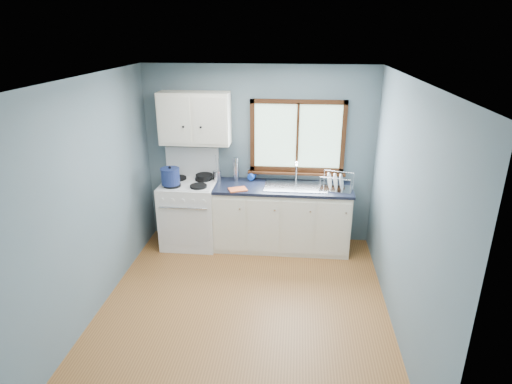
# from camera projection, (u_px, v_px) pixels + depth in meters

# --- Properties ---
(floor) EXTENTS (3.20, 3.60, 0.02)m
(floor) POSITION_uv_depth(u_px,v_px,m) (244.00, 308.00, 4.80)
(floor) COLOR #9C6330
(floor) RESTS_ON ground
(ceiling) EXTENTS (3.20, 3.60, 0.02)m
(ceiling) POSITION_uv_depth(u_px,v_px,m) (241.00, 78.00, 3.90)
(ceiling) COLOR white
(ceiling) RESTS_ON wall_back
(wall_back) EXTENTS (3.20, 0.02, 2.50)m
(wall_back) POSITION_uv_depth(u_px,v_px,m) (259.00, 156.00, 6.03)
(wall_back) COLOR slate
(wall_back) RESTS_ON ground
(wall_front) EXTENTS (3.20, 0.02, 2.50)m
(wall_front) POSITION_uv_depth(u_px,v_px,m) (206.00, 316.00, 2.67)
(wall_front) COLOR slate
(wall_front) RESTS_ON ground
(wall_left) EXTENTS (0.02, 3.60, 2.50)m
(wall_left) POSITION_uv_depth(u_px,v_px,m) (91.00, 199.00, 4.49)
(wall_left) COLOR slate
(wall_left) RESTS_ON ground
(wall_right) EXTENTS (0.02, 3.60, 2.50)m
(wall_right) POSITION_uv_depth(u_px,v_px,m) (405.00, 211.00, 4.20)
(wall_right) COLOR slate
(wall_right) RESTS_ON ground
(gas_range) EXTENTS (0.76, 0.69, 1.36)m
(gas_range) POSITION_uv_depth(u_px,v_px,m) (190.00, 212.00, 6.07)
(gas_range) COLOR white
(gas_range) RESTS_ON floor
(base_cabinets) EXTENTS (1.85, 0.60, 0.88)m
(base_cabinets) POSITION_uv_depth(u_px,v_px,m) (282.00, 220.00, 6.00)
(base_cabinets) COLOR white
(base_cabinets) RESTS_ON floor
(countertop) EXTENTS (1.89, 0.64, 0.04)m
(countertop) POSITION_uv_depth(u_px,v_px,m) (282.00, 188.00, 5.82)
(countertop) COLOR black
(countertop) RESTS_ON base_cabinets
(sink) EXTENTS (0.84, 0.46, 0.44)m
(sink) POSITION_uv_depth(u_px,v_px,m) (296.00, 191.00, 5.82)
(sink) COLOR silver
(sink) RESTS_ON countertop
(window) EXTENTS (1.36, 0.10, 1.03)m
(window) POSITION_uv_depth(u_px,v_px,m) (297.00, 142.00, 5.86)
(window) COLOR #9EC6A8
(window) RESTS_ON wall_back
(upper_cabinets) EXTENTS (0.95, 0.35, 0.70)m
(upper_cabinets) POSITION_uv_depth(u_px,v_px,m) (195.00, 118.00, 5.74)
(upper_cabinets) COLOR white
(upper_cabinets) RESTS_ON wall_back
(skillet) EXTENTS (0.37, 0.26, 0.05)m
(skillet) POSITION_uv_depth(u_px,v_px,m) (204.00, 176.00, 6.02)
(skillet) COLOR black
(skillet) RESTS_ON gas_range
(stockpot) EXTENTS (0.30, 0.30, 0.25)m
(stockpot) POSITION_uv_depth(u_px,v_px,m) (170.00, 176.00, 5.74)
(stockpot) COLOR navy
(stockpot) RESTS_ON gas_range
(utensil_crock) EXTENTS (0.15, 0.15, 0.37)m
(utensil_crock) POSITION_uv_depth(u_px,v_px,m) (217.00, 176.00, 6.00)
(utensil_crock) COLOR silver
(utensil_crock) RESTS_ON countertop
(thermos) EXTENTS (0.10, 0.10, 0.33)m
(thermos) POSITION_uv_depth(u_px,v_px,m) (236.00, 169.00, 5.99)
(thermos) COLOR silver
(thermos) RESTS_ON countertop
(soap_bottle) EXTENTS (0.12, 0.12, 0.27)m
(soap_bottle) POSITION_uv_depth(u_px,v_px,m) (250.00, 172.00, 5.96)
(soap_bottle) COLOR blue
(soap_bottle) RESTS_ON countertop
(dish_towel) EXTENTS (0.28, 0.25, 0.02)m
(dish_towel) POSITION_uv_depth(u_px,v_px,m) (238.00, 189.00, 5.68)
(dish_towel) COLOR orange
(dish_towel) RESTS_ON countertop
(dish_rack) EXTENTS (0.48, 0.41, 0.22)m
(dish_rack) POSITION_uv_depth(u_px,v_px,m) (336.00, 185.00, 5.70)
(dish_rack) COLOR silver
(dish_rack) RESTS_ON countertop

